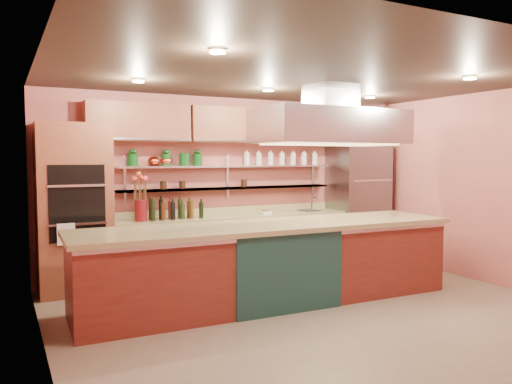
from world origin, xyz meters
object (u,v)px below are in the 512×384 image
island (271,263)px  green_canister (184,160)px  kitchen_scale (266,211)px  copper_kettle (154,161)px  flower_vase (140,211)px  refrigerator (358,202)px

island → green_canister: green_canister is taller
kitchen_scale → copper_kettle: bearing=-171.7°
copper_kettle → kitchen_scale: bearing=-7.0°
flower_vase → kitchen_scale: size_ratio=2.01×
refrigerator → island: size_ratio=0.43×
copper_kettle → green_canister: size_ratio=0.93×
kitchen_scale → green_canister: size_ratio=0.79×
flower_vase → green_canister: green_canister is taller
island → kitchen_scale: size_ratio=31.87×
island → copper_kettle: 2.43m
green_canister → refrigerator: bearing=-4.2°
refrigerator → copper_kettle: (-3.64, 0.23, 0.74)m
flower_vase → copper_kettle: bearing=39.6°
refrigerator → copper_kettle: size_ratio=11.79×
island → copper_kettle: (-0.98, 1.81, 1.28)m
refrigerator → kitchen_scale: bearing=179.7°
refrigerator → kitchen_scale: (-1.86, 0.01, -0.08)m
island → flower_vase: bearing=129.9°
kitchen_scale → green_canister: 1.56m
island → flower_vase: (-1.25, 1.59, 0.58)m
refrigerator → green_canister: bearing=175.8°
copper_kettle → island: bearing=-61.6°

